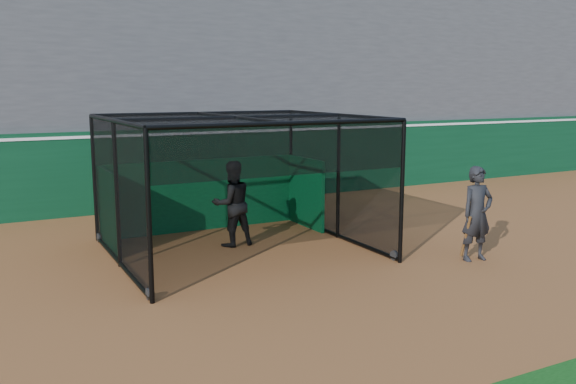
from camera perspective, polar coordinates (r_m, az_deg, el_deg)
name	(u,v)px	position (r m, az deg, el deg)	size (l,w,h in m)	color
ground	(302,278)	(12.34, 1.36, -8.09)	(120.00, 120.00, 0.00)	brown
outfield_wall	(174,167)	(19.77, -10.65, 2.34)	(50.00, 0.50, 2.50)	#0A391F
grandstand	(140,68)	(23.26, -13.69, 11.20)	(50.00, 7.85, 8.95)	#4C4C4F
batting_cage	(237,185)	(14.10, -4.77, 0.62)	(5.58, 5.19, 3.11)	black
batter	(232,204)	(14.67, -5.25, -1.09)	(1.00, 0.78, 2.06)	black
on_deck_player	(477,214)	(13.99, 17.27, -1.96)	(0.81, 0.57, 2.10)	black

